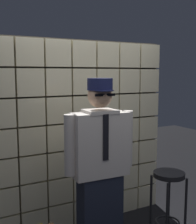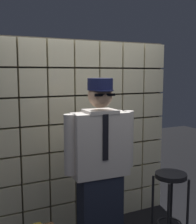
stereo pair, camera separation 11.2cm
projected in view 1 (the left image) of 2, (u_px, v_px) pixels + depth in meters
glass_block_wall at (83, 135)px, 3.66m from camera, size 2.30×0.10×2.30m
standing_person at (100, 168)px, 2.92m from camera, size 0.73×0.32×1.84m
bar_stool at (168, 191)px, 3.25m from camera, size 0.34×0.34×0.81m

